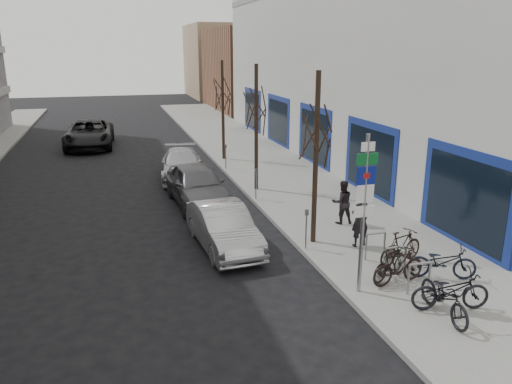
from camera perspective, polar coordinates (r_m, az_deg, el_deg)
ground at (r=12.47m, az=1.49°, el=-13.27°), size 120.00×120.00×0.00m
sidewalk_east at (r=22.62m, az=4.65°, el=0.58°), size 5.00×70.00×0.15m
commercial_building at (r=33.30m, az=22.00°, el=13.07°), size 20.00×32.00×10.00m
brick_building_far at (r=52.97m, az=1.77°, el=13.83°), size 12.00×14.00×8.00m
tan_building_far at (r=67.49m, az=-1.88°, el=14.75°), size 13.00×12.00×9.00m
highway_sign_pole at (r=12.37m, az=12.25°, el=-1.47°), size 0.55×0.10×4.20m
bike_rack at (r=14.16m, az=15.68°, el=-7.19°), size 0.66×2.26×0.83m
tree_near at (r=15.19m, az=7.00°, el=8.39°), size 1.80×1.80×5.50m
tree_mid at (r=21.28m, az=0.03°, el=10.70°), size 1.80×1.80×5.50m
tree_far at (r=27.56m, az=-3.85°, el=11.90°), size 1.80×1.80×5.50m
meter_front at (r=15.33m, az=5.78°, el=-3.79°), size 0.10×0.08×1.27m
meter_mid at (r=20.30m, az=-0.00°, el=1.28°), size 0.10×0.08×1.27m
meter_back at (r=25.49m, az=-3.48°, el=4.32°), size 0.10×0.08×1.27m
bike_near_left at (r=12.39m, az=20.79°, el=-10.82°), size 0.69×1.91×1.15m
bike_near_right at (r=13.67m, az=15.98°, el=-8.14°), size 1.69×0.72×0.99m
bike_mid_curb at (r=14.32m, az=20.51°, el=-7.19°), size 1.87×1.21×1.10m
bike_mid_inner at (r=13.91m, az=15.13°, el=-7.82°), size 1.56×1.04×0.92m
bike_far_curb at (r=12.76m, az=21.37°, el=-10.10°), size 1.95×0.97×1.14m
bike_far_inner at (r=14.90m, az=16.24°, el=-6.02°), size 1.77×1.00×1.03m
parked_car_front at (r=15.76m, az=-3.76°, el=-4.04°), size 1.79×4.32×1.39m
parked_car_mid at (r=20.20m, az=-6.74°, el=0.81°), size 2.25×4.94×1.64m
parked_car_back at (r=24.51m, az=-8.50°, el=3.14°), size 2.49×4.92×1.37m
lane_car at (r=33.70m, az=-18.51°, el=6.32°), size 3.12×6.29×1.71m
pedestrian_near at (r=15.78m, az=11.80°, el=-3.09°), size 0.69×0.52×1.74m
pedestrian_far at (r=17.73m, az=9.82°, el=-1.11°), size 0.61×0.45×1.57m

